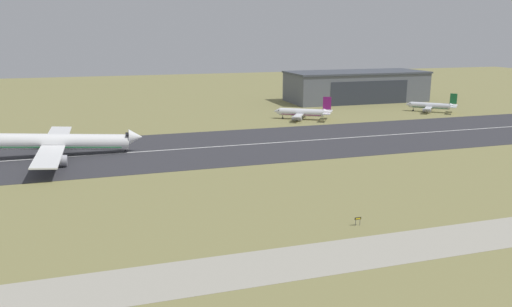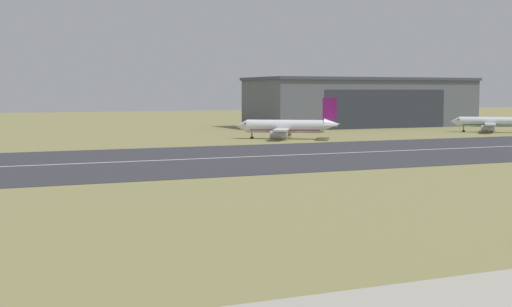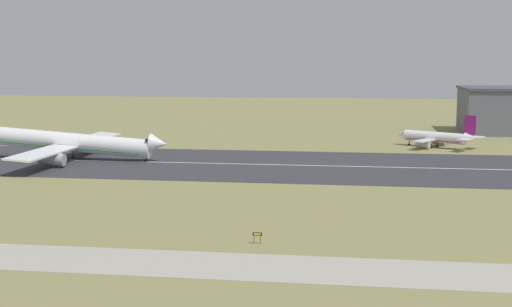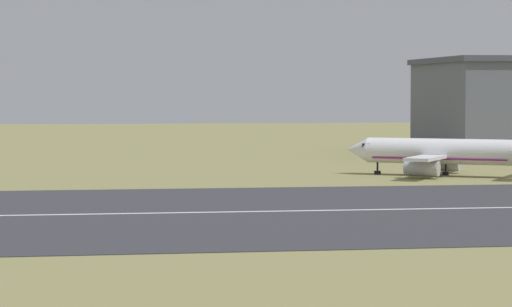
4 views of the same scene
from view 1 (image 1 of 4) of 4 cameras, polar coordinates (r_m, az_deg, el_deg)
The scene contains 9 objects.
ground_plane at distance 126.75m, azimuth 15.46°, elevation -3.31°, with size 685.30×685.30×0.00m, color olive.
runway_strip at distance 171.34m, azimuth 6.10°, elevation 1.50°, with size 445.30×51.24×0.06m, color #333338.
runway_centreline at distance 171.34m, azimuth 6.11°, elevation 1.51°, with size 400.77×0.70×0.01m, color silver.
taxiway_road at distance 102.26m, azimuth 25.49°, elevation -8.28°, with size 333.97×11.67×0.05m, color #A8A393.
hangar_building at distance 274.65m, azimuth 11.35°, elevation 7.55°, with size 73.85×30.04×15.84m.
airplane_landing at distance 158.71m, azimuth -22.54°, elevation 1.19°, with size 54.80×57.19×15.02m.
airplane_parked_west at distance 212.59m, azimuth 5.32°, elevation 4.68°, with size 25.15×21.91×9.95m.
airplane_parked_centre at distance 245.66m, azimuth 19.36°, elevation 5.16°, with size 21.59×20.24×9.03m.
runway_sign at distance 97.80m, azimuth 11.57°, elevation -7.39°, with size 1.33×0.14×1.66m.
Camera 1 is at (-66.95, -49.33, 35.91)m, focal length 35.00 mm.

